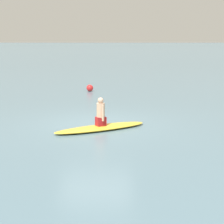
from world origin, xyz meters
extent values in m
plane|color=slate|center=(0.00, 0.00, 0.00)|extent=(400.00, 400.00, 0.00)
ellipsoid|color=gold|center=(0.90, 0.20, 0.07)|extent=(2.16, 3.11, 0.14)
cube|color=#A51E23|center=(0.90, 0.20, 0.28)|extent=(0.36, 0.38, 0.28)
cylinder|color=#D6AD8E|center=(0.90, 0.20, 0.63)|extent=(0.35, 0.35, 0.46)
sphere|color=#D6AD8E|center=(0.90, 0.20, 0.94)|extent=(0.19, 0.19, 0.19)
cylinder|color=#D6AD8E|center=(0.77, 0.13, 0.57)|extent=(0.10, 0.10, 0.51)
cylinder|color=#D6AD8E|center=(1.04, 0.28, 0.57)|extent=(0.10, 0.10, 0.51)
sphere|color=red|center=(-8.00, -0.70, 0.18)|extent=(0.37, 0.37, 0.37)
camera|label=1|loc=(12.90, 0.64, 2.90)|focal=62.15mm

